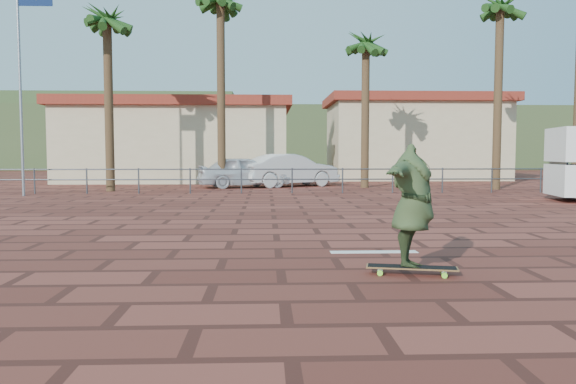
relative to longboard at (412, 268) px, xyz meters
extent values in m
plane|color=brown|center=(-0.87, 2.91, -0.09)|extent=(120.00, 120.00, 0.00)
cube|color=white|center=(-0.17, 1.71, -0.09)|extent=(1.40, 0.22, 0.01)
cylinder|color=#47494F|center=(-10.87, 14.91, 0.41)|extent=(0.06, 0.06, 1.00)
cylinder|color=#47494F|center=(-8.87, 14.91, 0.41)|extent=(0.06, 0.06, 1.00)
cylinder|color=#47494F|center=(-6.87, 14.91, 0.41)|extent=(0.06, 0.06, 1.00)
cylinder|color=#47494F|center=(-4.87, 14.91, 0.41)|extent=(0.06, 0.06, 1.00)
cylinder|color=#47494F|center=(-2.87, 14.91, 0.41)|extent=(0.06, 0.06, 1.00)
cylinder|color=#47494F|center=(-0.87, 14.91, 0.41)|extent=(0.06, 0.06, 1.00)
cylinder|color=#47494F|center=(1.13, 14.91, 0.41)|extent=(0.06, 0.06, 1.00)
cylinder|color=#47494F|center=(3.13, 14.91, 0.41)|extent=(0.06, 0.06, 1.00)
cylinder|color=#47494F|center=(5.13, 14.91, 0.41)|extent=(0.06, 0.06, 1.00)
cylinder|color=#47494F|center=(7.13, 14.91, 0.41)|extent=(0.06, 0.06, 1.00)
cylinder|color=#47494F|center=(9.13, 14.91, 0.41)|extent=(0.06, 0.06, 1.00)
cylinder|color=#47494F|center=(-0.87, 14.91, 0.86)|extent=(24.00, 0.05, 0.05)
cylinder|color=#47494F|center=(-0.87, 14.91, 0.46)|extent=(24.00, 0.05, 0.05)
cylinder|color=gray|center=(-10.87, 13.91, 3.91)|extent=(0.10, 0.10, 8.00)
cylinder|color=brown|center=(-8.37, 16.41, 3.41)|extent=(0.36, 0.36, 7.00)
sphere|color=#28541C|center=(-8.37, 16.41, 6.96)|extent=(2.40, 2.40, 2.40)
cylinder|color=brown|center=(-3.87, 17.91, 4.01)|extent=(0.36, 0.36, 8.20)
sphere|color=#28541C|center=(-3.87, 17.91, 8.16)|extent=(2.40, 2.40, 2.40)
cylinder|color=brown|center=(2.63, 18.41, 3.16)|extent=(0.36, 0.36, 6.50)
sphere|color=#28541C|center=(2.63, 18.41, 6.46)|extent=(2.40, 2.40, 2.40)
cylinder|color=brown|center=(8.13, 16.91, 3.81)|extent=(0.36, 0.36, 7.80)
sphere|color=#28541C|center=(8.13, 16.91, 7.76)|extent=(2.40, 2.40, 2.40)
cube|color=beige|center=(-6.87, 24.91, 1.91)|extent=(12.00, 7.00, 4.00)
cube|color=maroon|center=(-6.87, 24.91, 4.16)|extent=(12.60, 7.60, 0.50)
cube|color=beige|center=(7.13, 26.91, 2.16)|extent=(10.00, 6.00, 4.50)
cube|color=maroon|center=(7.13, 26.91, 4.66)|extent=(10.60, 6.60, 0.50)
cube|color=#384C28|center=(-0.87, 52.91, 2.91)|extent=(70.00, 18.00, 6.00)
cube|color=#384C28|center=(-22.87, 58.91, 3.91)|extent=(35.00, 14.00, 8.00)
cube|color=olive|center=(0.00, 0.00, 0.01)|extent=(1.20, 0.51, 0.02)
cube|color=black|center=(0.00, 0.00, 0.02)|extent=(1.15, 0.48, 0.00)
cube|color=silver|center=(-0.39, 0.09, -0.03)|extent=(0.10, 0.20, 0.03)
cube|color=silver|center=(0.39, -0.09, -0.03)|extent=(0.10, 0.20, 0.03)
cylinder|color=#89F533|center=(-0.42, -0.02, -0.06)|extent=(0.08, 0.05, 0.07)
cylinder|color=#89F533|center=(-0.37, 0.20, -0.06)|extent=(0.08, 0.05, 0.07)
cylinder|color=#89F533|center=(0.37, -0.20, -0.06)|extent=(0.08, 0.05, 0.07)
cylinder|color=#89F533|center=(0.42, 0.02, -0.06)|extent=(0.08, 0.05, 0.07)
imported|color=#364726|center=(0.00, 0.00, 0.82)|extent=(1.31, 2.01, 1.60)
cube|color=black|center=(7.77, 11.03, 1.35)|extent=(0.31, 1.57, 0.61)
cylinder|color=black|center=(8.61, 11.88, 0.28)|extent=(0.78, 0.38, 0.74)
imported|color=silver|center=(-2.90, 18.69, 0.63)|extent=(4.53, 2.73, 1.44)
imported|color=silver|center=(-0.79, 19.41, 0.68)|extent=(4.91, 3.53, 1.54)
camera|label=1|loc=(-1.90, -7.15, 1.50)|focal=35.00mm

